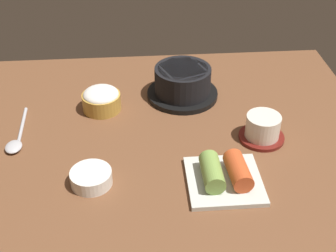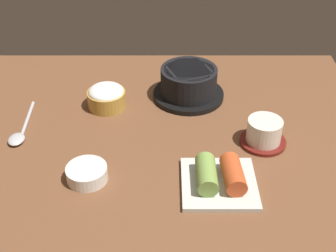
% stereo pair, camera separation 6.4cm
% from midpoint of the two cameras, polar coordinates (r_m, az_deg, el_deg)
% --- Properties ---
extents(dining_table, '(1.00, 0.76, 0.02)m').
position_cam_midpoint_polar(dining_table, '(1.06, -2.92, -1.22)').
color(dining_table, brown).
rests_on(dining_table, ground).
extents(stone_pot, '(0.18, 0.18, 0.08)m').
position_cam_midpoint_polar(stone_pot, '(1.16, 0.22, 5.34)').
color(stone_pot, black).
rests_on(stone_pot, dining_table).
extents(rice_bowl, '(0.09, 0.09, 0.06)m').
position_cam_midpoint_polar(rice_bowl, '(1.13, -9.89, 3.28)').
color(rice_bowl, '#B78C38').
rests_on(rice_bowl, dining_table).
extents(tea_cup_with_saucer, '(0.10, 0.10, 0.06)m').
position_cam_midpoint_polar(tea_cup_with_saucer, '(1.03, 9.88, -0.30)').
color(tea_cup_with_saucer, maroon).
rests_on(tea_cup_with_saucer, dining_table).
extents(kimchi_plate, '(0.15, 0.15, 0.05)m').
position_cam_midpoint_polar(kimchi_plate, '(0.91, 5.00, -6.16)').
color(kimchi_plate, silver).
rests_on(kimchi_plate, dining_table).
extents(side_bowl_near, '(0.08, 0.08, 0.03)m').
position_cam_midpoint_polar(side_bowl_near, '(0.92, -11.48, -6.29)').
color(side_bowl_near, white).
rests_on(side_bowl_near, dining_table).
extents(spoon, '(0.04, 0.18, 0.01)m').
position_cam_midpoint_polar(spoon, '(1.08, -19.91, -1.71)').
color(spoon, '#B7B7BC').
rests_on(spoon, dining_table).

